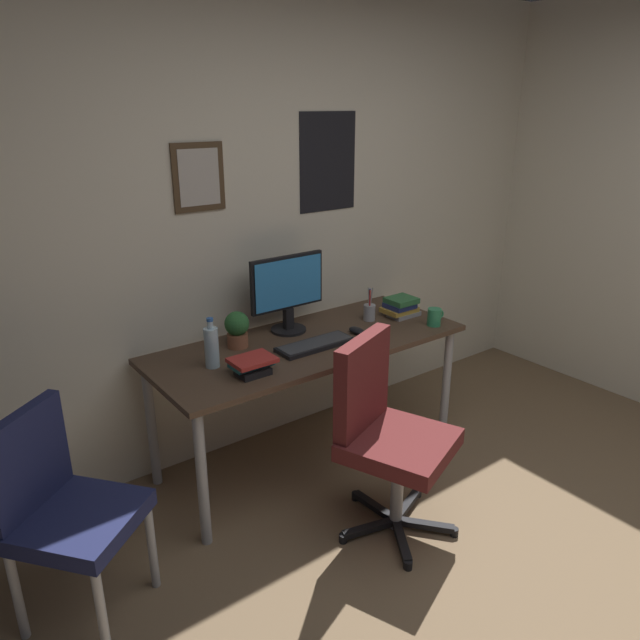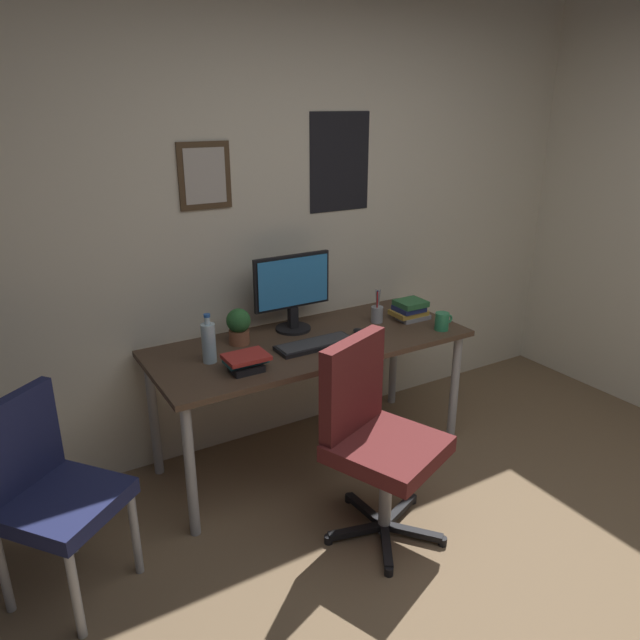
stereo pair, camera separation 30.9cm
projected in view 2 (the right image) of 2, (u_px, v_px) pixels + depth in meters
The scene contains 13 objects.
wall_back at pixel (287, 221), 3.43m from camera, with size 4.40×0.10×2.60m.
desk at pixel (311, 353), 3.25m from camera, with size 1.74×0.71×0.73m.
office_chair at pixel (373, 430), 2.73m from camera, with size 0.60×0.60×0.95m.
side_chair at pixel (47, 487), 2.37m from camera, with size 0.59×0.59×0.88m.
monitor at pixel (292, 289), 3.30m from camera, with size 0.46×0.20×0.43m.
keyboard at pixel (315, 344), 3.15m from camera, with size 0.43×0.15×0.03m.
computer_mouse at pixel (360, 332), 3.30m from camera, with size 0.06×0.11×0.04m.
water_bottle at pixel (209, 342), 2.93m from camera, with size 0.07×0.07×0.25m.
coffee_mug_near at pixel (442, 321), 3.37m from camera, with size 0.12×0.08×0.10m.
potted_plant at pixel (239, 325), 3.16m from camera, with size 0.13×0.13×0.19m.
pen_cup at pixel (377, 313), 3.48m from camera, with size 0.07×0.07×0.20m.
book_stack_left at pixel (410, 310), 3.53m from camera, with size 0.21×0.16×0.12m.
book_stack_right at pixel (246, 361), 2.86m from camera, with size 0.21×0.16×0.08m.
Camera 2 is at (-1.59, -0.88, 1.94)m, focal length 33.41 mm.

